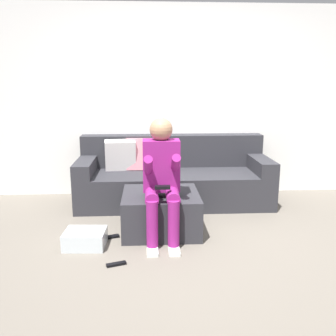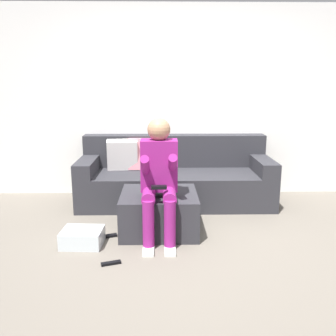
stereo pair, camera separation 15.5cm
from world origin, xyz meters
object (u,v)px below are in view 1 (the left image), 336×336
(ottoman, at_px, (161,212))
(person_seated, at_px, (162,173))
(remote_near_ottoman, at_px, (116,264))
(couch_sectional, at_px, (172,178))
(storage_bin, at_px, (85,239))
(remote_by_storage_bin, at_px, (111,237))

(ottoman, height_order, person_seated, person_seated)
(person_seated, bearing_deg, remote_near_ottoman, -125.84)
(ottoman, distance_m, remote_near_ottoman, 0.85)
(couch_sectional, height_order, storage_bin, couch_sectional)
(remote_near_ottoman, bearing_deg, remote_by_storage_bin, 80.41)
(couch_sectional, relative_size, remote_by_storage_bin, 15.64)
(ottoman, relative_size, remote_near_ottoman, 4.60)
(ottoman, bearing_deg, remote_by_storage_bin, -161.43)
(ottoman, distance_m, remote_by_storage_bin, 0.55)
(ottoman, bearing_deg, person_seated, -89.21)
(storage_bin, bearing_deg, person_seated, 13.18)
(remote_near_ottoman, bearing_deg, storage_bin, 110.30)
(remote_by_storage_bin, bearing_deg, person_seated, -21.32)
(storage_bin, distance_m, remote_near_ottoman, 0.50)
(couch_sectional, distance_m, storage_bin, 1.60)
(remote_near_ottoman, bearing_deg, couch_sectional, 52.57)
(couch_sectional, bearing_deg, storage_bin, -124.16)
(ottoman, bearing_deg, storage_bin, -154.12)
(remote_by_storage_bin, bearing_deg, remote_near_ottoman, -100.64)
(person_seated, bearing_deg, storage_bin, -166.82)
(couch_sectional, xyz_separation_m, remote_near_ottoman, (-0.57, -1.69, -0.30))
(person_seated, height_order, storage_bin, person_seated)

